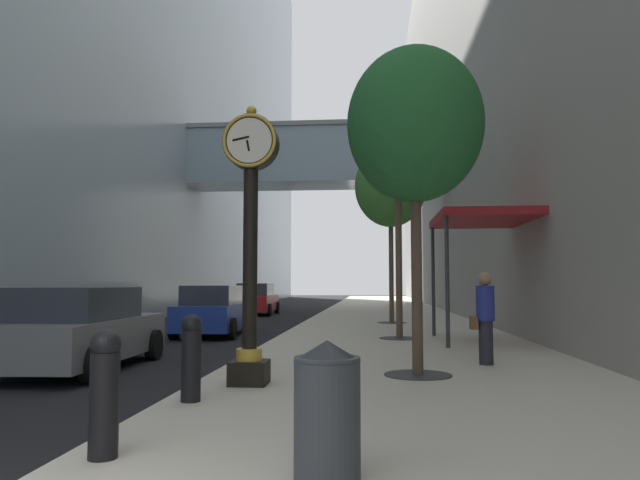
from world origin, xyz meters
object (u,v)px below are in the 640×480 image
(street_clock, at_px, (250,230))
(street_tree_near, at_px, (415,126))
(bollard_second, at_px, (191,356))
(pedestrian_walking, at_px, (485,316))
(car_blue_far, at_px, (214,311))
(trash_bin, at_px, (327,407))
(street_tree_mid_near, at_px, (398,157))
(car_red_mid, at_px, (256,300))
(bollard_nearest, at_px, (105,390))
(car_grey_near, at_px, (79,329))
(street_tree_mid_far, at_px, (391,187))

(street_clock, bearing_deg, street_tree_near, 23.36)
(bollard_second, height_order, pedestrian_walking, pedestrian_walking)
(car_blue_far, bearing_deg, trash_bin, -71.36)
(street_tree_near, bearing_deg, street_clock, -156.64)
(street_tree_near, relative_size, street_tree_mid_near, 0.87)
(street_clock, xyz_separation_m, car_blue_far, (-3.17, 9.66, -1.68))
(car_red_mid, bearing_deg, bollard_nearest, -81.67)
(bollard_second, bearing_deg, bollard_nearest, -90.00)
(pedestrian_walking, relative_size, car_blue_far, 0.41)
(street_tree_near, bearing_deg, car_blue_far, 123.82)
(street_tree_near, relative_size, car_blue_far, 1.30)
(pedestrian_walking, relative_size, car_grey_near, 0.37)
(car_red_mid, xyz_separation_m, car_blue_far, (1.10, -12.48, -0.03))
(bollard_second, distance_m, trash_bin, 3.40)
(car_grey_near, bearing_deg, trash_bin, -50.09)
(street_tree_mid_far, relative_size, pedestrian_walking, 4.04)
(bollard_nearest, height_order, car_red_mid, car_red_mid)
(street_tree_mid_far, relative_size, trash_bin, 6.55)
(street_tree_mid_near, relative_size, car_blue_far, 1.50)
(street_tree_near, distance_m, car_grey_near, 7.26)
(street_clock, bearing_deg, trash_bin, -70.21)
(street_tree_near, relative_size, car_grey_near, 1.19)
(street_tree_near, distance_m, trash_bin, 6.42)
(car_red_mid, bearing_deg, street_tree_mid_far, -49.50)
(street_tree_mid_near, xyz_separation_m, street_tree_mid_far, (-0.00, 6.52, 0.24))
(pedestrian_walking, bearing_deg, street_clock, -147.19)
(bollard_nearest, distance_m, street_tree_near, 6.76)
(bollard_second, bearing_deg, street_tree_near, 38.48)
(street_tree_mid_near, height_order, trash_bin, street_tree_mid_near)
(bollard_second, height_order, street_tree_near, street_tree_near)
(car_blue_far, bearing_deg, car_grey_near, -94.15)
(street_clock, distance_m, street_tree_mid_near, 8.49)
(car_grey_near, height_order, car_blue_far, car_blue_far)
(street_tree_near, height_order, car_blue_far, street_tree_near)
(street_tree_mid_near, bearing_deg, bollard_second, -108.80)
(street_tree_mid_far, bearing_deg, street_tree_mid_near, -90.00)
(bollard_second, distance_m, car_blue_far, 11.29)
(bollard_nearest, xyz_separation_m, trash_bin, (1.95, -0.33, -0.04))
(street_tree_mid_near, bearing_deg, street_tree_near, -90.00)
(pedestrian_walking, bearing_deg, street_tree_mid_far, 96.64)
(trash_bin, distance_m, pedestrian_walking, 7.07)
(street_tree_near, bearing_deg, street_tree_mid_near, 90.00)
(trash_bin, xyz_separation_m, car_red_mid, (-5.74, 26.24, 0.12))
(street_clock, height_order, pedestrian_walking, street_clock)
(bollard_nearest, relative_size, street_tree_mid_near, 0.17)
(pedestrian_walking, xyz_separation_m, car_blue_far, (-7.08, 7.13, -0.27))
(bollard_second, relative_size, street_tree_near, 0.20)
(street_tree_near, bearing_deg, car_grey_near, 170.96)
(street_tree_mid_near, distance_m, car_red_mid, 16.63)
(bollard_nearest, distance_m, street_tree_mid_far, 18.76)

